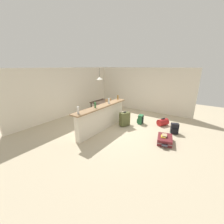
{
  "coord_description": "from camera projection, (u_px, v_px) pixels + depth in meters",
  "views": [
    {
      "loc": [
        -4.93,
        -3.2,
        2.57
      ],
      "look_at": [
        -0.15,
        0.12,
        0.69
      ],
      "focal_mm": 22.9,
      "sensor_mm": 36.0,
      "label": 1
    }
  ],
  "objects": [
    {
      "name": "partition_half_wall",
      "position": [
        102.0,
        118.0,
        5.93
      ],
      "size": [
        2.8,
        0.2,
        1.0
      ],
      "primitive_type": "cube",
      "color": "silver",
      "rests_on": "ground_plane"
    },
    {
      "name": "pendant_lamp",
      "position": [
        100.0,
        78.0,
        7.35
      ],
      "size": [
        0.34,
        0.34,
        0.64
      ],
      "color": "black"
    },
    {
      "name": "backpack_black",
      "position": [
        175.0,
        129.0,
        5.66
      ],
      "size": [
        0.31,
        0.33,
        0.42
      ],
      "color": "black",
      "rests_on": "ground_plane"
    },
    {
      "name": "suitcase_upright_olive",
      "position": [
        125.0,
        119.0,
        6.34
      ],
      "size": [
        0.5,
        0.4,
        0.67
      ],
      "color": "#51562D",
      "rests_on": "ground_plane"
    },
    {
      "name": "suitcase_flat_maroon",
      "position": [
        165.0,
        140.0,
        5.0
      ],
      "size": [
        0.88,
        0.65,
        0.22
      ],
      "color": "maroon",
      "rests_on": "ground_plane"
    },
    {
      "name": "wall_right",
      "position": [
        140.0,
        89.0,
        8.54
      ],
      "size": [
        0.1,
        6.0,
        2.5
      ],
      "primitive_type": "cube",
      "color": "silver",
      "rests_on": "ground_plane"
    },
    {
      "name": "bottle_green",
      "position": [
        95.0,
        105.0,
        5.43
      ],
      "size": [
        0.07,
        0.07,
        0.22
      ],
      "primitive_type": "cylinder",
      "color": "#2D6B38",
      "rests_on": "bar_countertop"
    },
    {
      "name": "bottle_amber",
      "position": [
        118.0,
        97.0,
        6.77
      ],
      "size": [
        0.06,
        0.06,
        0.2
      ],
      "primitive_type": "cylinder",
      "color": "#9E661E",
      "rests_on": "bar_countertop"
    },
    {
      "name": "ground_plane",
      "position": [
        116.0,
        127.0,
        6.38
      ],
      "size": [
        13.0,
        13.0,
        0.05
      ],
      "primitive_type": "cube",
      "color": "#BCAD8E"
    },
    {
      "name": "dining_table",
      "position": [
        102.0,
        103.0,
        7.81
      ],
      "size": [
        1.1,
        0.8,
        0.74
      ],
      "color": "#332319",
      "rests_on": "ground_plane"
    },
    {
      "name": "backpack_green",
      "position": [
        140.0,
        119.0,
        6.64
      ],
      "size": [
        0.29,
        0.27,
        0.42
      ],
      "color": "#286B3D",
      "rests_on": "ground_plane"
    },
    {
      "name": "bar_countertop",
      "position": [
        102.0,
        106.0,
        5.77
      ],
      "size": [
        2.96,
        0.4,
        0.05
      ],
      "primitive_type": "cube",
      "color": "#93704C",
      "rests_on": "partition_half_wall"
    },
    {
      "name": "book_stack",
      "position": [
        164.0,
        136.0,
        4.97
      ],
      "size": [
        0.3,
        0.22,
        0.07
      ],
      "color": "gold",
      "rests_on": "suitcase_flat_maroon"
    },
    {
      "name": "wall_back",
      "position": [
        69.0,
        92.0,
        7.65
      ],
      "size": [
        6.6,
        0.1,
        2.5
      ],
      "primitive_type": "cube",
      "color": "silver",
      "rests_on": "ground_plane"
    },
    {
      "name": "dining_chair_near_partition",
      "position": [
        110.0,
        107.0,
        7.59
      ],
      "size": [
        0.49,
        0.49,
        0.93
      ],
      "color": "#9E754C",
      "rests_on": "ground_plane"
    },
    {
      "name": "bottle_clear",
      "position": [
        109.0,
        101.0,
        6.03
      ],
      "size": [
        0.07,
        0.07,
        0.23
      ],
      "primitive_type": "cylinder",
      "color": "silver",
      "rests_on": "bar_countertop"
    },
    {
      "name": "bottle_white",
      "position": [
        78.0,
        110.0,
        4.73
      ],
      "size": [
        0.07,
        0.07,
        0.25
      ],
      "primitive_type": "cylinder",
      "color": "silver",
      "rests_on": "bar_countertop"
    },
    {
      "name": "duffel_bag_red",
      "position": [
        163.0,
        122.0,
        6.45
      ],
      "size": [
        0.57,
        0.5,
        0.34
      ],
      "color": "red",
      "rests_on": "ground_plane"
    }
  ]
}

